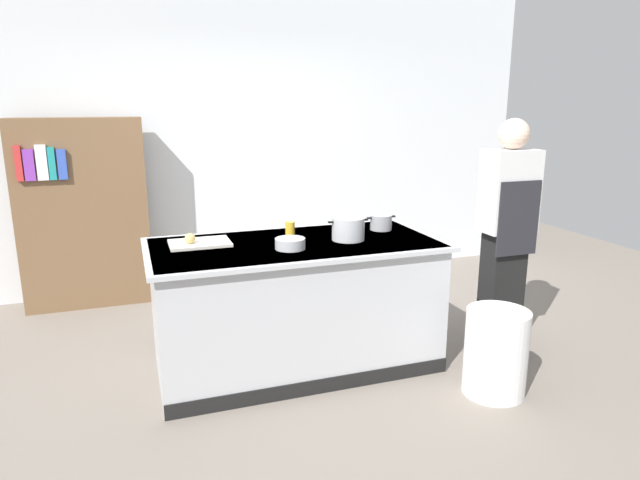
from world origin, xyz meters
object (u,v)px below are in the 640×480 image
bookshelf (84,214)px  onion (190,238)px  trash_bin (496,352)px  stock_pot (348,229)px  juice_cup (290,229)px  person_chef (506,230)px  mixing_bowl (290,244)px  sauce_pan (381,222)px

bookshelf → onion: bearing=-65.8°
onion → trash_bin: onion is taller
onion → stock_pot: stock_pot is taller
juice_cup → bookshelf: bookshelf is taller
onion → stock_pot: size_ratio=0.24×
bookshelf → person_chef: bearing=-33.5°
mixing_bowl → juice_cup: bearing=73.9°
mixing_bowl → juice_cup: (0.10, 0.36, 0.01)m
onion → person_chef: person_chef is taller
mixing_bowl → person_chef: (1.65, -0.05, -0.02)m
onion → person_chef: (2.26, -0.32, -0.04)m
mixing_bowl → trash_bin: mixing_bowl is taller
onion → trash_bin: (1.77, -0.93, -0.68)m
juice_cup → person_chef: person_chef is taller
stock_pot → mixing_bowl: (-0.45, -0.10, -0.04)m
onion → person_chef: 2.28m
mixing_bowl → stock_pot: bearing=12.9°
onion → trash_bin: 2.11m
stock_pot → trash_bin: size_ratio=0.52×
person_chef → bookshelf: person_chef is taller
mixing_bowl → bookshelf: bearing=124.9°
stock_pot → person_chef: person_chef is taller
mixing_bowl → juice_cup: juice_cup is taller
trash_bin → person_chef: size_ratio=0.33×
mixing_bowl → bookshelf: size_ratio=0.12×
onion → sauce_pan: sauce_pan is taller
mixing_bowl → juice_cup: size_ratio=1.97×
mixing_bowl → juice_cup: 0.37m
juice_cup → person_chef: (1.54, -0.41, -0.04)m
mixing_bowl → trash_bin: bearing=-29.4°
trash_bin → mixing_bowl: bearing=150.6°
onion → mixing_bowl: size_ratio=0.36×
sauce_pan → person_chef: (0.85, -0.36, -0.04)m
onion → stock_pot: bearing=-9.1°
stock_pot → person_chef: (1.20, -0.15, -0.06)m
person_chef → bookshelf: 3.61m
onion → person_chef: size_ratio=0.04×
stock_pot → bookshelf: bookshelf is taller
mixing_bowl → bookshelf: (-1.36, 1.95, -0.08)m
stock_pot → bookshelf: 2.59m
stock_pot → onion: bearing=170.9°
sauce_pan → juice_cup: 0.70m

